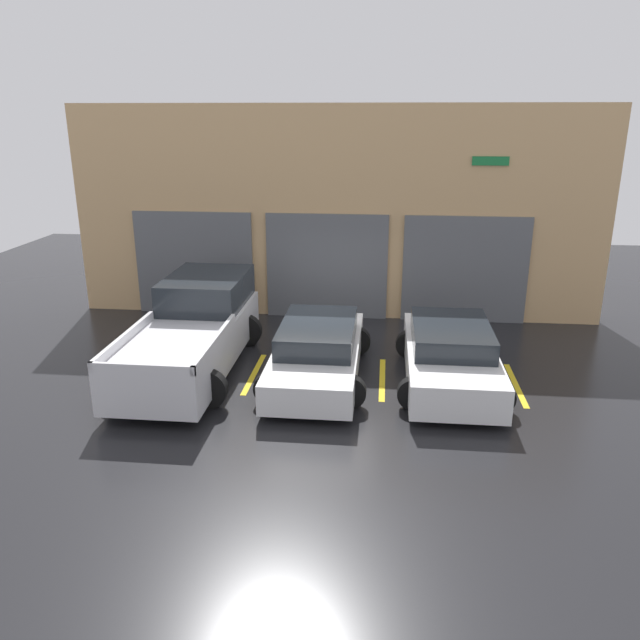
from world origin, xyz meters
TOP-DOWN VIEW (x-y plane):
  - ground_plane at (0.00, 0.00)m, footprint 28.00×28.00m
  - shophouse_building at (-0.01, 3.28)m, footprint 14.09×0.68m
  - pickup_truck at (-2.74, -0.81)m, footprint 2.43×5.38m
  - sedan_white at (2.74, -1.13)m, footprint 2.18×4.26m
  - sedan_side at (0.00, -1.13)m, footprint 2.15×4.48m
  - parking_stripe_far_left at (-4.12, -1.16)m, footprint 0.12×2.20m
  - parking_stripe_left at (-1.37, -1.16)m, footprint 0.12×2.20m
  - parking_stripe_centre at (1.37, -1.16)m, footprint 0.12×2.20m
  - parking_stripe_right at (4.12, -1.16)m, footprint 0.12×2.20m

SIDE VIEW (x-z plane):
  - ground_plane at x=0.00m, z-range 0.00..0.00m
  - parking_stripe_far_left at x=-4.12m, z-range 0.00..0.01m
  - parking_stripe_left at x=-1.37m, z-range 0.00..0.01m
  - parking_stripe_centre at x=1.37m, z-range 0.00..0.01m
  - parking_stripe_right at x=4.12m, z-range 0.00..0.01m
  - sedan_side at x=0.00m, z-range -0.03..1.15m
  - sedan_white at x=2.74m, z-range -0.03..1.20m
  - pickup_truck at x=-2.74m, z-range -0.06..1.71m
  - shophouse_building at x=-0.01m, z-range -0.06..5.51m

